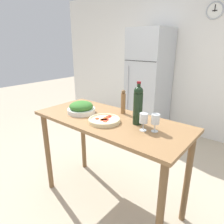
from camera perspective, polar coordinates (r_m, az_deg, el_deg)
ground_plane at (r=2.38m, az=-0.55°, el=-24.05°), size 14.00×14.00×0.00m
wall_back at (r=3.80m, az=22.85°, el=12.75°), size 6.40×0.08×2.60m
refrigerator at (r=3.75m, az=10.44°, el=8.18°), size 0.62×0.71×1.87m
prep_counter at (r=1.92m, az=-0.63°, el=-6.15°), size 1.50×0.66×0.96m
wine_bottle at (r=1.71m, az=7.43°, el=2.13°), size 0.08×0.08×0.37m
wine_glass_near at (r=1.60m, az=9.03°, el=-2.01°), size 0.07×0.07×0.15m
wine_glass_far at (r=1.60m, az=12.29°, el=-2.23°), size 0.07×0.07×0.15m
pepper_mill at (r=1.98m, az=3.16°, el=2.84°), size 0.05×0.05×0.24m
salad_bowl at (r=2.03m, az=-8.76°, el=1.15°), size 0.28×0.28×0.12m
homemade_pizza at (r=1.78m, az=-2.20°, el=-2.32°), size 0.28×0.28×0.04m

